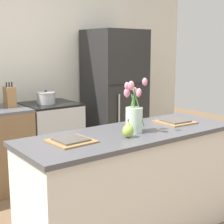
% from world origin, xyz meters
% --- Properties ---
extents(back_wall, '(5.20, 0.08, 2.70)m').
position_xyz_m(back_wall, '(0.00, 2.00, 1.35)').
color(back_wall, silver).
rests_on(back_wall, ground_plane).
extents(kitchen_island, '(1.80, 0.66, 0.90)m').
position_xyz_m(kitchen_island, '(0.00, 0.00, 0.45)').
color(kitchen_island, silver).
rests_on(kitchen_island, ground_plane).
extents(stove_range, '(0.60, 0.61, 0.91)m').
position_xyz_m(stove_range, '(0.10, 1.60, 0.45)').
color(stove_range, '#B2B5B7').
rests_on(stove_range, ground_plane).
extents(refrigerator, '(0.68, 0.67, 1.77)m').
position_xyz_m(refrigerator, '(1.05, 1.60, 0.89)').
color(refrigerator, black).
rests_on(refrigerator, ground_plane).
extents(flower_vase, '(0.16, 0.18, 0.43)m').
position_xyz_m(flower_vase, '(0.01, -0.02, 1.04)').
color(flower_vase, silver).
rests_on(flower_vase, kitchen_island).
extents(pear_figurine, '(0.08, 0.08, 0.14)m').
position_xyz_m(pear_figurine, '(-0.13, -0.12, 0.95)').
color(pear_figurine, '#9EBC47').
rests_on(pear_figurine, kitchen_island).
extents(plate_setting_left, '(0.30, 0.30, 0.02)m').
position_xyz_m(plate_setting_left, '(-0.53, 0.03, 0.91)').
color(plate_setting_left, olive).
rests_on(plate_setting_left, kitchen_island).
extents(plate_setting_right, '(0.30, 0.30, 0.02)m').
position_xyz_m(plate_setting_right, '(0.53, 0.03, 0.91)').
color(plate_setting_right, olive).
rests_on(plate_setting_right, kitchen_island).
extents(cooking_pot, '(0.22, 0.22, 0.16)m').
position_xyz_m(cooking_pot, '(0.05, 1.59, 0.97)').
color(cooking_pot, '#B2B5B7').
rests_on(cooking_pot, stove_range).
extents(knife_block, '(0.10, 0.14, 0.27)m').
position_xyz_m(knife_block, '(-0.36, 1.63, 1.02)').
color(knife_block, '#A37547').
rests_on(knife_block, back_counter).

